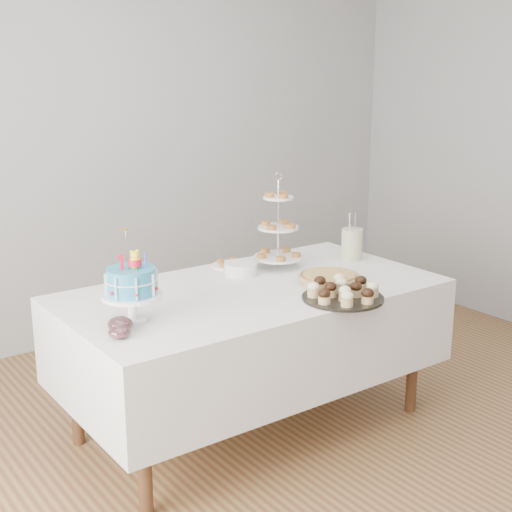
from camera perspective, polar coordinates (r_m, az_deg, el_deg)
floor at (r=3.70m, az=2.50°, el=-15.19°), size 5.00×5.00×0.00m
walls at (r=3.24m, az=2.77°, el=5.93°), size 5.04×4.04×2.70m
table at (r=3.68m, az=-0.32°, el=-5.96°), size 1.92×1.02×0.77m
birthday_cake at (r=3.16m, az=-9.88°, el=-3.25°), size 0.27×0.27×0.42m
cupcake_tray at (r=3.45m, az=6.98°, el=-2.75°), size 0.40×0.40×0.09m
pie at (r=3.69m, az=5.87°, el=-1.78°), size 0.33×0.33×0.05m
tiered_stand at (r=3.92m, az=1.79°, el=2.24°), size 0.28×0.28×0.53m
plate_stack at (r=3.82m, az=-1.24°, el=-1.03°), size 0.17×0.17×0.07m
pastry_plate at (r=3.99m, az=-2.03°, el=-0.63°), size 0.21×0.21×0.03m
jam_bowl_a at (r=3.01m, az=-10.87°, el=-6.00°), size 0.09×0.09×0.06m
jam_bowl_b at (r=3.08m, az=-10.82°, el=-5.38°), size 0.11×0.11×0.06m
utensil_pitcher at (r=4.16m, az=7.69°, el=1.05°), size 0.13×0.12×0.28m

